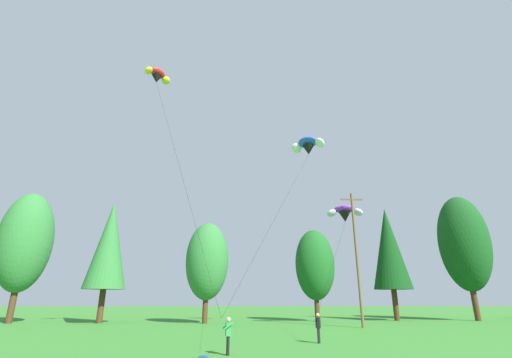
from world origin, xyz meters
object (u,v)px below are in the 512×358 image
object	(u,v)px
kite_flyer_near	(228,332)
parafoil_kite_high_blue_white	(308,146)
parafoil_kite_mid_purple	(345,213)
parafoil_kite_far_red_yellow	(157,76)
utility_pole	(357,254)
kite_flyer_mid	(318,325)

from	to	relation	value
kite_flyer_near	parafoil_kite_high_blue_white	world-z (taller)	parafoil_kite_high_blue_white
parafoil_kite_mid_purple	parafoil_kite_far_red_yellow	size ratio (longest dim) A/B	0.59
kite_flyer_near	parafoil_kite_high_blue_white	size ratio (longest dim) A/B	0.09
utility_pole	parafoil_kite_mid_purple	bearing A→B (deg)	106.01
kite_flyer_mid	parafoil_kite_high_blue_white	distance (m)	21.02
parafoil_kite_high_blue_white	parafoil_kite_far_red_yellow	distance (m)	17.08
kite_flyer_near	kite_flyer_mid	world-z (taller)	same
utility_pole	kite_flyer_near	bearing A→B (deg)	-126.17
parafoil_kite_far_red_yellow	utility_pole	bearing A→B (deg)	12.00
kite_flyer_near	utility_pole	bearing A→B (deg)	53.83
kite_flyer_near	parafoil_kite_far_red_yellow	size ratio (longest dim) A/B	0.08
kite_flyer_mid	parafoil_kite_far_red_yellow	distance (m)	26.94
parafoil_kite_mid_purple	parafoil_kite_high_blue_white	bearing A→B (deg)	-170.31
parafoil_kite_high_blue_white	parafoil_kite_far_red_yellow	bearing A→B (deg)	-162.14
parafoil_kite_far_red_yellow	kite_flyer_near	bearing A→B (deg)	-54.43
kite_flyer_near	parafoil_kite_mid_purple	bearing A→B (deg)	57.24
parafoil_kite_high_blue_white	kite_flyer_near	bearing A→B (deg)	-114.18
utility_pole	kite_flyer_mid	xyz separation A→B (m)	(-6.12, -11.02, -5.58)
kite_flyer_near	kite_flyer_mid	size ratio (longest dim) A/B	1.00
parafoil_kite_high_blue_white	parafoil_kite_mid_purple	bearing A→B (deg)	9.69
kite_flyer_mid	parafoil_kite_far_red_yellow	world-z (taller)	parafoil_kite_far_red_yellow
kite_flyer_near	parafoil_kite_mid_purple	distance (m)	22.51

